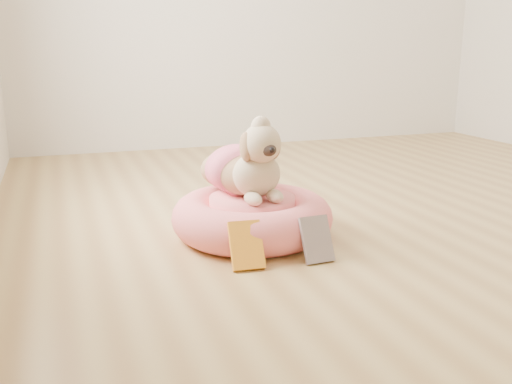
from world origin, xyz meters
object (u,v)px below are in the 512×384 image
object	(u,v)px
book_yellow	(246,245)
book_white	(317,239)
pet_bed	(252,217)
dog	(246,154)

from	to	relation	value
book_yellow	book_white	size ratio (longest dim) A/B	1.02
pet_bed	dog	bearing A→B (deg)	113.78
pet_bed	book_yellow	xyz separation A→B (m)	(-0.14, -0.33, -0.00)
dog	book_white	size ratio (longest dim) A/B	2.72
pet_bed	book_yellow	bearing A→B (deg)	-112.53
pet_bed	book_white	bearing A→B (deg)	-68.67
pet_bed	dog	distance (m)	0.28
book_white	pet_bed	bearing A→B (deg)	108.37
dog	book_white	xyz separation A→B (m)	(0.16, -0.39, -0.28)
book_white	book_yellow	bearing A→B (deg)	171.24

